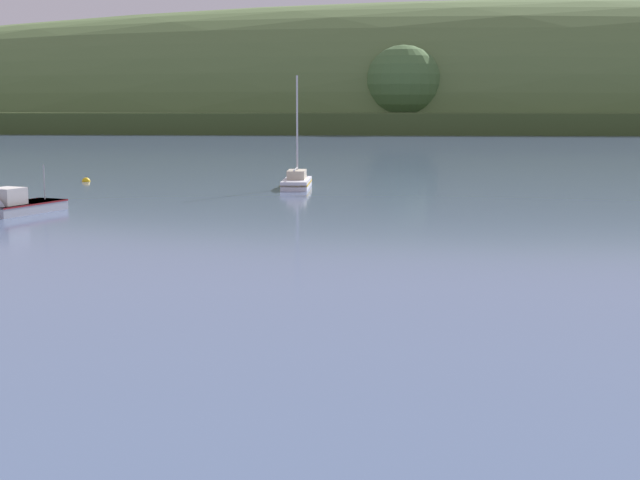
# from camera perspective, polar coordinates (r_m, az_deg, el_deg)

# --- Properties ---
(far_shoreline_hill) EXTENTS (581.57, 134.37, 55.14)m
(far_shoreline_hill) POSITION_cam_1_polar(r_m,az_deg,el_deg) (212.79, 15.72, 6.55)
(far_shoreline_hill) COLOR #3C4E24
(far_shoreline_hill) RESTS_ON ground
(sailboat_midwater_white) EXTENTS (2.49, 6.28, 8.84)m
(sailboat_midwater_white) POSITION_cam_1_polar(r_m,az_deg,el_deg) (68.59, -1.39, 3.40)
(sailboat_midwater_white) COLOR white
(sailboat_midwater_white) RESTS_ON ground
(fishing_boat_moored) EXTENTS (3.45, 5.92, 3.43)m
(fishing_boat_moored) POSITION_cam_1_polar(r_m,az_deg,el_deg) (55.08, -18.00, 1.79)
(fishing_boat_moored) COLOR #ADB2BC
(fishing_boat_moored) RESTS_ON ground
(mooring_buoy_foreground) EXTENTS (0.65, 0.65, 0.73)m
(mooring_buoy_foreground) POSITION_cam_1_polar(r_m,az_deg,el_deg) (75.38, -13.98, 3.45)
(mooring_buoy_foreground) COLOR yellow
(mooring_buoy_foreground) RESTS_ON ground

